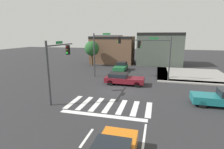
# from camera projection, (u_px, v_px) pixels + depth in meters

# --- Properties ---
(ground_plane) EXTENTS (120.00, 120.00, 0.00)m
(ground_plane) POSITION_uv_depth(u_px,v_px,m) (120.00, 90.00, 19.34)
(ground_plane) COLOR #2B2B2D
(crosswalk_near) EXTENTS (7.20, 3.16, 0.01)m
(crosswalk_near) POSITION_uv_depth(u_px,v_px,m) (109.00, 105.00, 15.09)
(crosswalk_near) COLOR silver
(crosswalk_near) RESTS_ON ground_plane
(bike_detector_marking) EXTENTS (1.07, 1.07, 0.01)m
(bike_detector_marking) POSITION_uv_depth(u_px,v_px,m) (120.00, 136.00, 10.55)
(bike_detector_marking) COLOR yellow
(bike_detector_marking) RESTS_ON ground_plane
(curb_corner_northeast) EXTENTS (10.00, 10.60, 0.15)m
(curb_corner_northeast) POSITION_uv_depth(u_px,v_px,m) (188.00, 75.00, 26.17)
(curb_corner_northeast) COLOR gray
(curb_corner_northeast) RESTS_ON ground_plane
(storefront_row) EXTENTS (18.61, 6.35, 6.40)m
(storefront_row) POSITION_uv_depth(u_px,v_px,m) (138.00, 49.00, 36.62)
(storefront_row) COLOR brown
(storefront_row) RESTS_ON ground_plane
(traffic_signal_southwest) EXTENTS (0.32, 4.56, 5.51)m
(traffic_signal_southwest) POSITION_uv_depth(u_px,v_px,m) (58.00, 59.00, 15.88)
(traffic_signal_southwest) COLOR #383A3D
(traffic_signal_southwest) RESTS_ON ground_plane
(traffic_signal_northeast) EXTENTS (4.68, 0.32, 5.78)m
(traffic_signal_northeast) POSITION_uv_depth(u_px,v_px,m) (156.00, 51.00, 22.51)
(traffic_signal_northeast) COLOR #383A3D
(traffic_signal_northeast) RESTS_ON ground_plane
(traffic_signal_northwest) EXTENTS (4.22, 0.32, 6.21)m
(traffic_signal_northwest) POSITION_uv_depth(u_px,v_px,m) (104.00, 47.00, 24.49)
(traffic_signal_northwest) COLOR #383A3D
(traffic_signal_northwest) RESTS_ON ground_plane
(car_green) EXTENTS (1.86, 4.17, 1.39)m
(car_green) POSITION_uv_depth(u_px,v_px,m) (121.00, 66.00, 29.89)
(car_green) COLOR #1E6638
(car_green) RESTS_ON ground_plane
(car_maroon) EXTENTS (4.72, 1.90, 1.39)m
(car_maroon) POSITION_uv_depth(u_px,v_px,m) (123.00, 79.00, 21.41)
(car_maroon) COLOR maroon
(car_maroon) RESTS_ON ground_plane
(car_teal) EXTENTS (4.72, 1.79, 1.49)m
(car_teal) POSITION_uv_depth(u_px,v_px,m) (224.00, 98.00, 14.72)
(car_teal) COLOR #196B70
(car_teal) RESTS_ON ground_plane
(roadside_tree) EXTENTS (2.82, 2.82, 4.81)m
(roadside_tree) POSITION_uv_depth(u_px,v_px,m) (92.00, 49.00, 33.88)
(roadside_tree) COLOR #4C3823
(roadside_tree) RESTS_ON ground_plane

